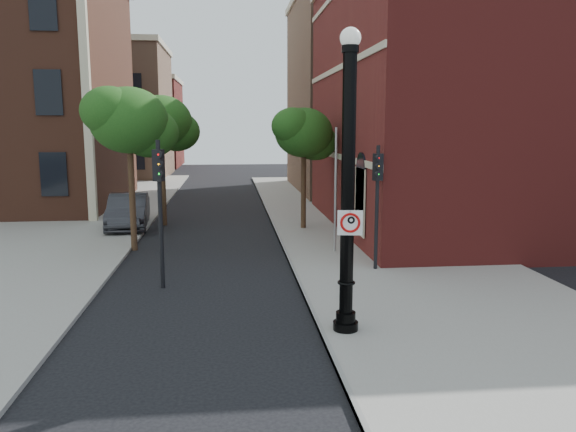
{
  "coord_description": "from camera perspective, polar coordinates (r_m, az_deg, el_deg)",
  "views": [
    {
      "loc": [
        -0.06,
        -12.08,
        4.91
      ],
      "look_at": [
        1.41,
        2.0,
        2.62
      ],
      "focal_mm": 35.0,
      "sensor_mm": 36.0,
      "label": 1
    }
  ],
  "objects": [
    {
      "name": "traffic_signal_right",
      "position": [
        18.79,
        9.06,
        2.86
      ],
      "size": [
        0.33,
        0.37,
        4.27
      ],
      "rotation": [
        0.0,
        0.0,
        0.3
      ],
      "color": "black",
      "rests_on": "ground"
    },
    {
      "name": "bg_building_red",
      "position": [
        71.09,
        -15.83,
        8.92
      ],
      "size": [
        12.0,
        12.0,
        10.0
      ],
      "primitive_type": "cube",
      "color": "maroon",
      "rests_on": "ground"
    },
    {
      "name": "street_tree_c",
      "position": [
        26.23,
        1.68,
        8.33
      ],
      "size": [
        3.18,
        2.87,
        5.73
      ],
      "color": "#2F2113",
      "rests_on": "ground"
    },
    {
      "name": "no_parking_sign",
      "position": [
        12.81,
        6.33,
        -0.66
      ],
      "size": [
        0.57,
        0.12,
        0.58
      ],
      "rotation": [
        0.0,
        0.0,
        -0.14
      ],
      "color": "white",
      "rests_on": "ground"
    },
    {
      "name": "curb_edge",
      "position": [
        22.71,
        -0.49,
        -3.13
      ],
      "size": [
        0.1,
        60.0,
        0.14
      ],
      "primitive_type": "cube",
      "color": "gray",
      "rests_on": "ground"
    },
    {
      "name": "brick_wall_building",
      "position": [
        30.66,
        26.12,
        10.78
      ],
      "size": [
        22.3,
        16.3,
        12.5
      ],
      "color": "maroon",
      "rests_on": "ground"
    },
    {
      "name": "ground",
      "position": [
        13.04,
        -5.39,
        -12.98
      ],
      "size": [
        120.0,
        120.0,
        0.0
      ],
      "primitive_type": "plane",
      "color": "black",
      "rests_on": "ground"
    },
    {
      "name": "street_tree_b",
      "position": [
        28.23,
        -12.67,
        9.2
      ],
      "size": [
        3.53,
        3.19,
        6.36
      ],
      "color": "#2F2113",
      "rests_on": "ground"
    },
    {
      "name": "sidewalk_right",
      "position": [
        23.41,
        9.19,
        -2.9
      ],
      "size": [
        8.0,
        60.0,
        0.12
      ],
      "primitive_type": "cube",
      "color": "gray",
      "rests_on": "ground"
    },
    {
      "name": "sidewalk_left",
      "position": [
        31.76,
        -22.24,
        -0.29
      ],
      "size": [
        10.0,
        50.0,
        0.12
      ],
      "primitive_type": "cube",
      "color": "gray",
      "rests_on": "ground"
    },
    {
      "name": "lamppost",
      "position": [
        12.9,
        6.09,
        1.72
      ],
      "size": [
        0.6,
        0.6,
        7.04
      ],
      "color": "black",
      "rests_on": "ground"
    },
    {
      "name": "bg_building_tan_a",
      "position": [
        57.35,
        -18.26,
        9.82
      ],
      "size": [
        12.0,
        12.0,
        12.0
      ],
      "primitive_type": "cube",
      "color": "#92694F",
      "rests_on": "ground"
    },
    {
      "name": "utility_pole",
      "position": [
        21.38,
        4.84,
        2.46
      ],
      "size": [
        0.1,
        0.1,
        4.84
      ],
      "primitive_type": "cylinder",
      "color": "#999999",
      "rests_on": "ground"
    },
    {
      "name": "parked_car",
      "position": [
        28.04,
        -15.91,
        0.47
      ],
      "size": [
        2.2,
        5.2,
        1.67
      ],
      "primitive_type": "imported",
      "rotation": [
        0.0,
        0.0,
        0.09
      ],
      "color": "#2A2A2F",
      "rests_on": "ground"
    },
    {
      "name": "bg_building_tan_b",
      "position": [
        45.09,
        15.22,
        11.53
      ],
      "size": [
        22.0,
        14.0,
        14.0
      ],
      "primitive_type": "cube",
      "color": "#92694F",
      "rests_on": "ground"
    },
    {
      "name": "street_tree_a",
      "position": [
        22.73,
        -15.74,
        9.18
      ],
      "size": [
        3.54,
        3.2,
        6.38
      ],
      "color": "#2F2113",
      "rests_on": "ground"
    },
    {
      "name": "traffic_signal_left",
      "position": [
        17.13,
        -12.91,
        2.64
      ],
      "size": [
        0.36,
        0.4,
        4.5
      ],
      "rotation": [
        0.0,
        0.0,
        -0.38
      ],
      "color": "black",
      "rests_on": "ground"
    }
  ]
}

